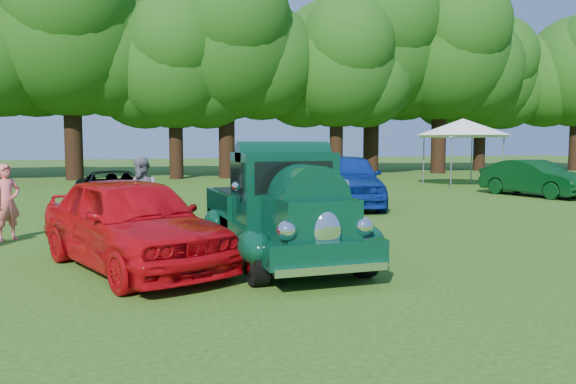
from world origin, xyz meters
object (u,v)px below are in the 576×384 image
object	(u,v)px
back_car_black	(113,191)
back_car_blue	(346,180)
canopy_tent	(463,128)
back_car_orange	(292,180)
red_convertible	(132,222)
spectator_pink	(7,202)
back_car_green	(535,178)
hero_pickup	(280,213)
spectator_grey	(142,196)

from	to	relation	value
back_car_black	back_car_blue	xyz separation A→B (m)	(7.02, -0.73, 0.24)
canopy_tent	back_car_orange	bearing A→B (deg)	-157.85
back_car_orange	back_car_blue	bearing A→B (deg)	-40.55
back_car_black	red_convertible	bearing A→B (deg)	-93.16
back_car_orange	spectator_pink	world-z (taller)	spectator_pink
back_car_blue	spectator_pink	world-z (taller)	back_car_blue
back_car_blue	back_car_green	size ratio (longest dim) A/B	1.21
hero_pickup	red_convertible	size ratio (longest dim) A/B	1.08
hero_pickup	canopy_tent	bearing A→B (deg)	44.96
hero_pickup	canopy_tent	world-z (taller)	canopy_tent
back_car_orange	back_car_blue	xyz separation A→B (m)	(1.25, -1.67, 0.11)
back_car_orange	canopy_tent	size ratio (longest dim) A/B	1.15
red_convertible	spectator_pink	size ratio (longest dim) A/B	2.79
back_car_orange	back_car_green	size ratio (longest dim) A/B	1.23
back_car_black	canopy_tent	distance (m)	16.03
back_car_black	back_car_orange	world-z (taller)	back_car_orange
red_convertible	back_car_blue	world-z (taller)	back_car_blue
spectator_grey	canopy_tent	xyz separation A→B (m)	(14.61, 8.94, 1.82)
red_convertible	back_car_black	world-z (taller)	red_convertible
hero_pickup	back_car_orange	bearing A→B (deg)	70.15
spectator_grey	spectator_pink	bearing A→B (deg)	-120.60
red_convertible	back_car_orange	size ratio (longest dim) A/B	0.87
hero_pickup	spectator_pink	bearing A→B (deg)	143.28
red_convertible	back_car_blue	bearing A→B (deg)	24.60
back_car_black	canopy_tent	xyz separation A→B (m)	(15.17, 4.76, 2.07)
back_car_green	canopy_tent	bearing A→B (deg)	77.39
red_convertible	back_car_blue	distance (m)	9.74
back_car_blue	canopy_tent	distance (m)	9.99
back_car_green	back_car_blue	bearing A→B (deg)	174.53
hero_pickup	spectator_pink	size ratio (longest dim) A/B	3.00
canopy_tent	spectator_grey	bearing A→B (deg)	-148.53
back_car_orange	spectator_pink	bearing A→B (deg)	-134.47
back_car_orange	back_car_blue	size ratio (longest dim) A/B	1.02
back_car_blue	back_car_green	bearing A→B (deg)	23.41
back_car_blue	hero_pickup	bearing A→B (deg)	-104.37
hero_pickup	canopy_tent	xyz separation A→B (m)	(12.53, 12.52, 1.86)
red_convertible	back_car_black	distance (m)	7.67
hero_pickup	red_convertible	xyz separation A→B (m)	(-2.46, 0.09, -0.05)
hero_pickup	back_car_black	bearing A→B (deg)	108.75
spectator_grey	hero_pickup	bearing A→B (deg)	-0.51
canopy_tent	spectator_pink	bearing A→B (deg)	-152.69
back_car_blue	canopy_tent	world-z (taller)	canopy_tent
back_car_black	spectator_pink	size ratio (longest dim) A/B	2.72
back_car_black	back_car_orange	size ratio (longest dim) A/B	0.85
back_car_blue	canopy_tent	size ratio (longest dim) A/B	1.13
red_convertible	canopy_tent	distance (m)	19.57
spectator_pink	canopy_tent	bearing A→B (deg)	-12.28
hero_pickup	spectator_grey	distance (m)	4.14
back_car_blue	spectator_pink	distance (m)	9.80
back_car_black	spectator_grey	distance (m)	4.22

